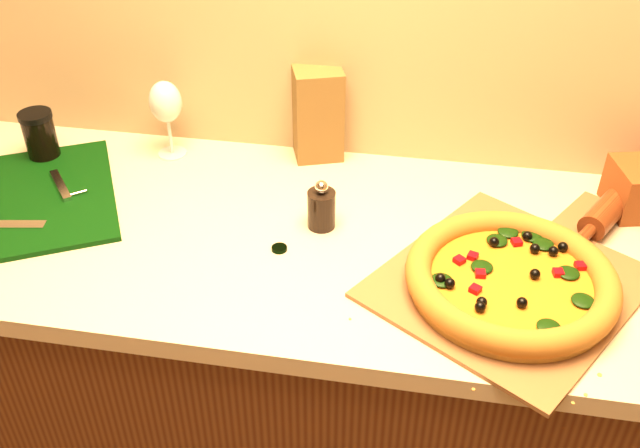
{
  "coord_description": "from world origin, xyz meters",
  "views": [
    {
      "loc": [
        0.14,
        0.31,
        1.75
      ],
      "look_at": [
        -0.05,
        1.38,
        0.96
      ],
      "focal_mm": 40.0,
      "sensor_mm": 36.0,
      "label": 1
    }
  ],
  "objects": [
    {
      "name": "cabinet",
      "position": [
        0.0,
        1.43,
        0.43
      ],
      "size": [
        2.8,
        0.65,
        0.86
      ],
      "primitive_type": "cube",
      "color": "#441F0E",
      "rests_on": "ground"
    },
    {
      "name": "countertop",
      "position": [
        0.0,
        1.43,
        0.88
      ],
      "size": [
        2.84,
        0.68,
        0.04
      ],
      "primitive_type": "cube",
      "color": "beige",
      "rests_on": "cabinet"
    },
    {
      "name": "pizza_peel",
      "position": [
        0.31,
        1.34,
        0.9
      ],
      "size": [
        0.57,
        0.63,
        0.01
      ],
      "rotation": [
        0.0,
        0.0,
        -0.57
      ],
      "color": "brown",
      "rests_on": "countertop"
    },
    {
      "name": "pizza",
      "position": [
        0.3,
        1.31,
        0.93
      ],
      "size": [
        0.37,
        0.37,
        0.05
      ],
      "color": "#AF742B",
      "rests_on": "pizza_peel"
    },
    {
      "name": "cutting_board",
      "position": [
        -0.66,
        1.44,
        0.91
      ],
      "size": [
        0.44,
        0.49,
        0.03
      ],
      "rotation": [
        0.0,
        0.0,
        0.49
      ],
      "color": "black",
      "rests_on": "countertop"
    },
    {
      "name": "bottle_cap",
      "position": [
        -0.13,
        1.36,
        0.9
      ],
      "size": [
        0.03,
        0.03,
        0.01
      ],
      "primitive_type": "cylinder",
      "rotation": [
        0.0,
        0.0,
        0.14
      ],
      "color": "black",
      "rests_on": "countertop"
    },
    {
      "name": "pepper_grinder",
      "position": [
        -0.06,
        1.45,
        0.94
      ],
      "size": [
        0.06,
        0.06,
        0.11
      ],
      "color": "black",
      "rests_on": "countertop"
    },
    {
      "name": "rolling_pin",
      "position": [
        0.54,
        1.61,
        0.93
      ],
      "size": [
        0.23,
        0.36,
        0.06
      ],
      "rotation": [
        0.0,
        0.0,
        1.04
      ],
      "color": "#55220E",
      "rests_on": "countertop"
    },
    {
      "name": "wine_glass",
      "position": [
        -0.45,
        1.67,
        1.03
      ],
      "size": [
        0.07,
        0.07,
        0.18
      ],
      "color": "silver",
      "rests_on": "countertop"
    },
    {
      "name": "paper_bag",
      "position": [
        -0.12,
        1.73,
        1.01
      ],
      "size": [
        0.13,
        0.12,
        0.21
      ],
      "primitive_type": "cube",
      "rotation": [
        0.0,
        0.0,
        0.34
      ],
      "color": "brown",
      "rests_on": "countertop"
    },
    {
      "name": "dark_jar",
      "position": [
        -0.73,
        1.6,
        0.96
      ],
      "size": [
        0.07,
        0.07,
        0.12
      ],
      "color": "black",
      "rests_on": "countertop"
    }
  ]
}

